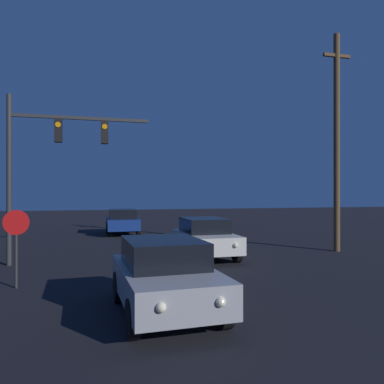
% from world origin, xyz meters
% --- Properties ---
extents(car_near, '(2.14, 4.12, 1.63)m').
position_xyz_m(car_near, '(-1.52, 8.84, 0.86)').
color(car_near, '#99999E').
rests_on(car_near, ground_plane).
extents(car_mid, '(2.01, 4.06, 1.63)m').
position_xyz_m(car_mid, '(1.38, 15.36, 0.86)').
color(car_mid, beige).
rests_on(car_mid, ground_plane).
extents(car_far, '(2.02, 4.07, 1.63)m').
position_xyz_m(car_far, '(-1.28, 25.04, 0.86)').
color(car_far, navy).
rests_on(car_far, ground_plane).
extents(traffic_signal_mast, '(5.24, 0.30, 6.33)m').
position_xyz_m(traffic_signal_mast, '(-4.76, 15.66, 4.23)').
color(traffic_signal_mast, '#2D2D2D').
rests_on(traffic_signal_mast, ground_plane).
extents(stop_sign, '(0.70, 0.07, 2.20)m').
position_xyz_m(stop_sign, '(-5.16, 12.02, 1.54)').
color(stop_sign, '#2D2D2D').
rests_on(stop_sign, ground_plane).
extents(utility_pole, '(1.36, 0.28, 9.98)m').
position_xyz_m(utility_pole, '(7.74, 15.53, 5.12)').
color(utility_pole, brown).
rests_on(utility_pole, ground_plane).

